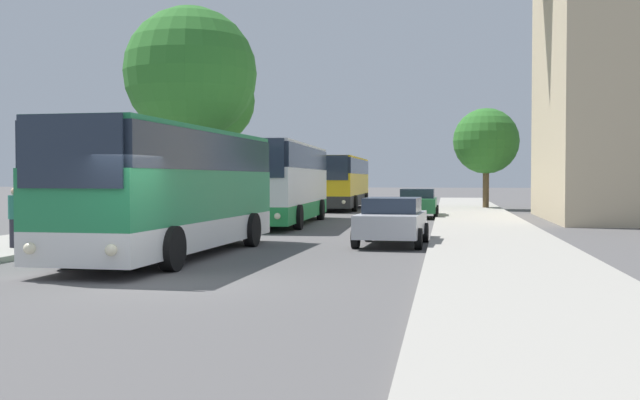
{
  "coord_description": "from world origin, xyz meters",
  "views": [
    {
      "loc": [
        5.48,
        -13.79,
        2.04
      ],
      "look_at": [
        0.97,
        13.01,
        1.25
      ],
      "focal_mm": 42.0,
      "sensor_mm": 36.0,
      "label": 1
    }
  ],
  "objects_px": {
    "bus_middle": "(282,182)",
    "bus_rear": "(341,182)",
    "parked_car_right_far": "(417,203)",
    "pedestrian_walking_back": "(15,217)",
    "bus_front": "(172,189)",
    "tree_left_far": "(190,73)",
    "parked_car_right_near": "(392,220)",
    "tree_left_near": "(211,101)",
    "tree_right_near": "(486,141)"
  },
  "relations": [
    {
      "from": "parked_car_right_near",
      "to": "tree_left_far",
      "type": "distance_m",
      "value": 15.38
    },
    {
      "from": "bus_middle",
      "to": "bus_rear",
      "type": "relative_size",
      "value": 0.99
    },
    {
      "from": "bus_rear",
      "to": "tree_left_near",
      "type": "distance_m",
      "value": 11.97
    },
    {
      "from": "tree_right_near",
      "to": "parked_car_right_near",
      "type": "bearing_deg",
      "value": -98.89
    },
    {
      "from": "bus_rear",
      "to": "tree_left_far",
      "type": "distance_m",
      "value": 17.47
    },
    {
      "from": "bus_middle",
      "to": "pedestrian_walking_back",
      "type": "height_order",
      "value": "bus_middle"
    },
    {
      "from": "tree_left_far",
      "to": "tree_right_near",
      "type": "height_order",
      "value": "tree_left_far"
    },
    {
      "from": "tree_left_near",
      "to": "tree_left_far",
      "type": "distance_m",
      "value": 6.78
    },
    {
      "from": "parked_car_right_far",
      "to": "bus_rear",
      "type": "bearing_deg",
      "value": -61.67
    },
    {
      "from": "bus_front",
      "to": "bus_middle",
      "type": "distance_m",
      "value": 13.84
    },
    {
      "from": "bus_middle",
      "to": "tree_left_near",
      "type": "xyz_separation_m",
      "value": [
        -5.55,
        7.04,
        4.4
      ]
    },
    {
      "from": "bus_rear",
      "to": "pedestrian_walking_back",
      "type": "distance_m",
      "value": 30.6
    },
    {
      "from": "parked_car_right_far",
      "to": "tree_left_far",
      "type": "distance_m",
      "value": 13.17
    },
    {
      "from": "bus_rear",
      "to": "parked_car_right_far",
      "type": "distance_m",
      "value": 11.54
    },
    {
      "from": "parked_car_right_far",
      "to": "tree_left_near",
      "type": "xyz_separation_m",
      "value": [
        -11.29,
        0.75,
        5.49
      ]
    },
    {
      "from": "bus_front",
      "to": "tree_right_near",
      "type": "height_order",
      "value": "tree_right_near"
    },
    {
      "from": "bus_rear",
      "to": "parked_car_right_far",
      "type": "xyz_separation_m",
      "value": [
        5.39,
        -10.16,
        -1.03
      ]
    },
    {
      "from": "parked_car_right_far",
      "to": "pedestrian_walking_back",
      "type": "distance_m",
      "value": 22.48
    },
    {
      "from": "parked_car_right_far",
      "to": "tree_right_near",
      "type": "distance_m",
      "value": 12.03
    },
    {
      "from": "tree_left_near",
      "to": "tree_left_far",
      "type": "height_order",
      "value": "tree_left_far"
    },
    {
      "from": "bus_middle",
      "to": "parked_car_right_near",
      "type": "relative_size",
      "value": 2.88
    },
    {
      "from": "bus_front",
      "to": "bus_rear",
      "type": "height_order",
      "value": "bus_rear"
    },
    {
      "from": "bus_front",
      "to": "parked_car_right_near",
      "type": "bearing_deg",
      "value": 39.33
    },
    {
      "from": "parked_car_right_far",
      "to": "tree_left_far",
      "type": "xyz_separation_m",
      "value": [
        -10.11,
        -5.9,
        6.04
      ]
    },
    {
      "from": "bus_middle",
      "to": "tree_right_near",
      "type": "distance_m",
      "value": 19.79
    },
    {
      "from": "parked_car_right_near",
      "to": "tree_right_near",
      "type": "bearing_deg",
      "value": -96.39
    },
    {
      "from": "tree_left_near",
      "to": "parked_car_right_far",
      "type": "bearing_deg",
      "value": -3.81
    },
    {
      "from": "parked_car_right_near",
      "to": "bus_middle",
      "type": "bearing_deg",
      "value": -57.59
    },
    {
      "from": "parked_car_right_near",
      "to": "pedestrian_walking_back",
      "type": "height_order",
      "value": "pedestrian_walking_back"
    },
    {
      "from": "bus_rear",
      "to": "tree_right_near",
      "type": "distance_m",
      "value": 9.76
    },
    {
      "from": "bus_front",
      "to": "tree_left_far",
      "type": "bearing_deg",
      "value": 109.33
    },
    {
      "from": "bus_front",
      "to": "parked_car_right_far",
      "type": "relative_size",
      "value": 2.41
    },
    {
      "from": "bus_middle",
      "to": "pedestrian_walking_back",
      "type": "distance_m",
      "value": 14.49
    },
    {
      "from": "tree_left_near",
      "to": "parked_car_right_near",
      "type": "bearing_deg",
      "value": -56.38
    },
    {
      "from": "pedestrian_walking_back",
      "to": "tree_left_far",
      "type": "height_order",
      "value": "tree_left_far"
    },
    {
      "from": "bus_rear",
      "to": "parked_car_right_near",
      "type": "bearing_deg",
      "value": -79.61
    },
    {
      "from": "bus_rear",
      "to": "parked_car_right_far",
      "type": "bearing_deg",
      "value": -62.94
    },
    {
      "from": "bus_front",
      "to": "parked_car_right_far",
      "type": "xyz_separation_m",
      "value": [
        5.62,
        20.13,
        -0.98
      ]
    },
    {
      "from": "parked_car_right_near",
      "to": "tree_left_far",
      "type": "xyz_separation_m",
      "value": [
        -9.93,
        10.06,
        6.07
      ]
    },
    {
      "from": "parked_car_right_near",
      "to": "parked_car_right_far",
      "type": "height_order",
      "value": "parked_car_right_far"
    },
    {
      "from": "parked_car_right_far",
      "to": "tree_left_near",
      "type": "height_order",
      "value": "tree_left_near"
    },
    {
      "from": "bus_front",
      "to": "tree_left_near",
      "type": "distance_m",
      "value": 22.1
    },
    {
      "from": "parked_car_right_near",
      "to": "parked_car_right_far",
      "type": "distance_m",
      "value": 15.96
    },
    {
      "from": "bus_middle",
      "to": "tree_right_near",
      "type": "xyz_separation_m",
      "value": [
        9.74,
        17.04,
        2.56
      ]
    },
    {
      "from": "tree_left_near",
      "to": "tree_left_far",
      "type": "relative_size",
      "value": 0.88
    },
    {
      "from": "bus_rear",
      "to": "parked_car_right_far",
      "type": "relative_size",
      "value": 2.82
    },
    {
      "from": "tree_left_near",
      "to": "tree_right_near",
      "type": "distance_m",
      "value": 18.36
    },
    {
      "from": "bus_front",
      "to": "pedestrian_walking_back",
      "type": "relative_size",
      "value": 6.35
    },
    {
      "from": "pedestrian_walking_back",
      "to": "tree_right_near",
      "type": "height_order",
      "value": "tree_right_near"
    },
    {
      "from": "bus_front",
      "to": "parked_car_right_far",
      "type": "distance_m",
      "value": 20.92
    }
  ]
}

